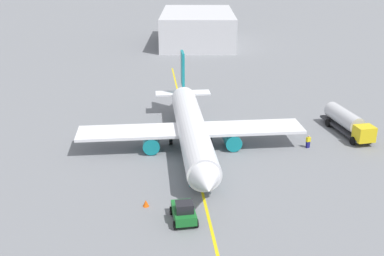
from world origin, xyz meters
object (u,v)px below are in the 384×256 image
object	(u,v)px
safety_cone_nose	(146,203)
airplane	(192,129)
pushback_tug	(184,212)
fuel_tanker	(347,122)
refueling_worker	(308,142)

from	to	relation	value
safety_cone_nose	airplane	bearing A→B (deg)	149.16
airplane	pushback_tug	bearing A→B (deg)	-15.67
pushback_tug	fuel_tanker	bearing A→B (deg)	121.73
fuel_tanker	refueling_worker	distance (m)	8.23
refueling_worker	safety_cone_nose	distance (m)	24.51
airplane	pushback_tug	world-z (taller)	airplane
airplane	fuel_tanker	distance (m)	22.20
airplane	refueling_worker	bearing A→B (deg)	77.50
refueling_worker	safety_cone_nose	size ratio (longest dim) A/B	2.43
airplane	refueling_worker	world-z (taller)	airplane
fuel_tanker	safety_cone_nose	size ratio (longest dim) A/B	15.33
safety_cone_nose	fuel_tanker	bearing A→B (deg)	113.59
airplane	pushback_tug	size ratio (longest dim) A/B	9.12
airplane	fuel_tanker	size ratio (longest dim) A/B	3.15
airplane	safety_cone_nose	xyz separation A→B (m)	(13.02, -7.77, -2.29)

